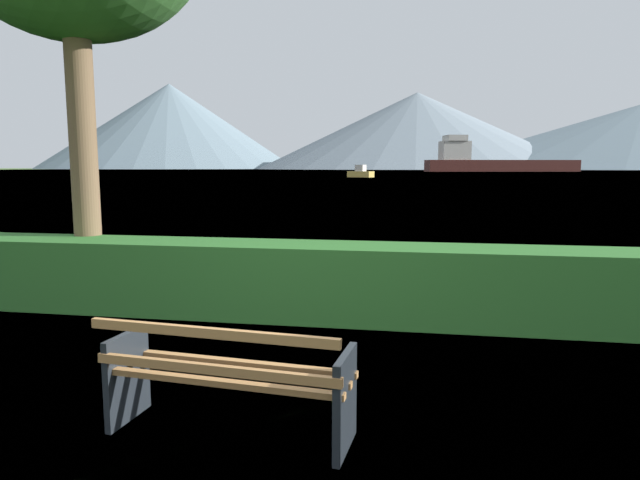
# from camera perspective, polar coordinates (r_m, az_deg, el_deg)

# --- Properties ---
(ground_plane) EXTENTS (1400.00, 1400.00, 0.00)m
(ground_plane) POSITION_cam_1_polar(r_m,az_deg,el_deg) (4.27, -9.08, -19.03)
(ground_plane) COLOR #567A38
(water_surface) EXTENTS (620.00, 620.00, 0.00)m
(water_surface) POSITION_cam_1_polar(r_m,az_deg,el_deg) (309.98, 9.78, 7.10)
(water_surface) COLOR slate
(water_surface) RESTS_ON ground_plane
(park_bench) EXTENTS (1.81, 0.74, 0.87)m
(park_bench) POSITION_cam_1_polar(r_m,az_deg,el_deg) (4.04, -9.58, -13.95)
(park_bench) COLOR #A0703F
(park_bench) RESTS_ON ground_plane
(hedge_row) EXTENTS (13.80, 0.89, 0.94)m
(hedge_row) POSITION_cam_1_polar(r_m,az_deg,el_deg) (7.00, -0.78, -4.25)
(hedge_row) COLOR #2D6B28
(hedge_row) RESTS_ON ground_plane
(cargo_ship_large) EXTENTS (64.34, 24.99, 14.89)m
(cargo_ship_large) POSITION_cam_1_polar(r_m,az_deg,el_deg) (242.99, 17.23, 7.76)
(cargo_ship_large) COLOR #471E19
(cargo_ship_large) RESTS_ON water_surface
(fishing_boat_near) EXTENTS (5.28, 4.28, 2.33)m
(fishing_boat_near) POSITION_cam_1_polar(r_m,az_deg,el_deg) (103.79, 4.22, 6.94)
(fishing_boat_near) COLOR gold
(fishing_boat_near) RESTS_ON water_surface
(distant_hills) EXTENTS (794.63, 396.41, 89.46)m
(distant_hills) POSITION_cam_1_polar(r_m,az_deg,el_deg) (548.41, 10.82, 10.95)
(distant_hills) COLOR slate
(distant_hills) RESTS_ON ground_plane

